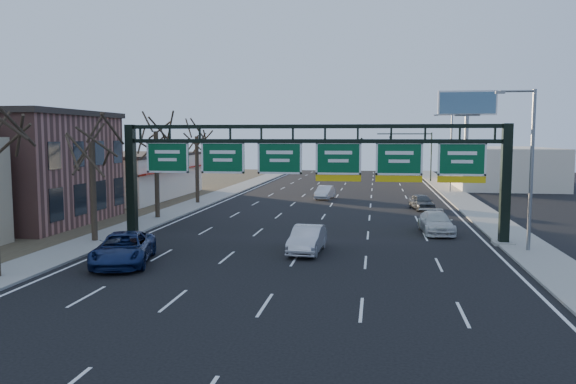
% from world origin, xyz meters
% --- Properties ---
extents(ground, '(160.00, 160.00, 0.00)m').
position_xyz_m(ground, '(0.00, 0.00, 0.00)').
color(ground, black).
rests_on(ground, ground).
extents(sidewalk_left, '(3.00, 120.00, 0.12)m').
position_xyz_m(sidewalk_left, '(-12.80, 20.00, 0.06)').
color(sidewalk_left, gray).
rests_on(sidewalk_left, ground).
extents(sidewalk_right, '(3.00, 120.00, 0.12)m').
position_xyz_m(sidewalk_right, '(12.80, 20.00, 0.06)').
color(sidewalk_right, gray).
rests_on(sidewalk_right, ground).
extents(dirt_strip_left, '(21.00, 120.00, 0.06)m').
position_xyz_m(dirt_strip_left, '(-25.00, 20.00, 0.03)').
color(dirt_strip_left, '#473D2B').
rests_on(dirt_strip_left, ground).
extents(lane_markings, '(21.60, 120.00, 0.01)m').
position_xyz_m(lane_markings, '(0.00, 20.00, 0.01)').
color(lane_markings, white).
rests_on(lane_markings, ground).
extents(sign_gantry, '(24.60, 1.20, 7.20)m').
position_xyz_m(sign_gantry, '(0.16, 8.00, 4.63)').
color(sign_gantry, black).
rests_on(sign_gantry, ground).
extents(brick_block, '(10.40, 12.40, 8.30)m').
position_xyz_m(brick_block, '(-21.50, 11.00, 4.16)').
color(brick_block, '#8E584D').
rests_on(brick_block, ground).
extents(cream_strip, '(10.90, 18.40, 4.70)m').
position_xyz_m(cream_strip, '(-21.48, 29.00, 2.36)').
color(cream_strip, beige).
rests_on(cream_strip, ground).
extents(building_right_distant, '(12.00, 20.00, 5.00)m').
position_xyz_m(building_right_distant, '(20.00, 50.00, 2.50)').
color(building_right_distant, beige).
rests_on(building_right_distant, ground).
extents(tree_gantry, '(3.60, 3.60, 8.48)m').
position_xyz_m(tree_gantry, '(-12.80, 5.00, 7.11)').
color(tree_gantry, black).
rests_on(tree_gantry, sidewalk_left).
extents(tree_mid, '(3.60, 3.60, 9.24)m').
position_xyz_m(tree_mid, '(-12.80, 15.00, 7.85)').
color(tree_mid, black).
rests_on(tree_mid, sidewalk_left).
extents(tree_far, '(3.60, 3.60, 8.86)m').
position_xyz_m(tree_far, '(-12.80, 25.00, 7.48)').
color(tree_far, black).
rests_on(tree_far, sidewalk_left).
extents(streetlight_near, '(2.15, 0.22, 9.00)m').
position_xyz_m(streetlight_near, '(12.47, 6.00, 5.08)').
color(streetlight_near, slate).
rests_on(streetlight_near, sidewalk_right).
extents(streetlight_far, '(2.15, 0.22, 9.00)m').
position_xyz_m(streetlight_far, '(12.47, 40.00, 5.08)').
color(streetlight_far, slate).
rests_on(streetlight_far, sidewalk_right).
extents(billboard_right, '(7.00, 0.50, 12.00)m').
position_xyz_m(billboard_right, '(15.00, 44.98, 9.06)').
color(billboard_right, slate).
rests_on(billboard_right, ground).
extents(traffic_signal_mast, '(10.16, 0.54, 7.00)m').
position_xyz_m(traffic_signal_mast, '(5.69, 55.00, 5.50)').
color(traffic_signal_mast, black).
rests_on(traffic_signal_mast, ground).
extents(car_blue_suv, '(3.93, 6.12, 1.57)m').
position_xyz_m(car_blue_suv, '(-8.42, -0.29, 0.78)').
color(car_blue_suv, '#12214F').
rests_on(car_blue_suv, ground).
extents(car_silver_sedan, '(1.82, 4.57, 1.48)m').
position_xyz_m(car_silver_sedan, '(0.41, 3.97, 0.74)').
color(car_silver_sedan, '#B8B7BC').
rests_on(car_silver_sedan, ground).
extents(car_white_wagon, '(2.29, 4.98, 1.41)m').
position_xyz_m(car_white_wagon, '(8.15, 11.58, 0.70)').
color(car_white_wagon, silver).
rests_on(car_white_wagon, ground).
extents(car_grey_far, '(2.35, 4.22, 1.36)m').
position_xyz_m(car_grey_far, '(8.16, 23.81, 0.68)').
color(car_grey_far, '#414547').
rests_on(car_grey_far, ground).
extents(car_silver_distant, '(1.94, 4.25, 1.35)m').
position_xyz_m(car_silver_distant, '(-1.05, 30.97, 0.68)').
color(car_silver_distant, silver).
rests_on(car_silver_distant, ground).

